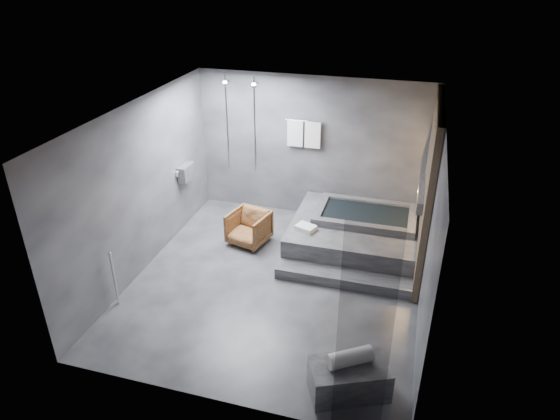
% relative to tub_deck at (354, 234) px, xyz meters
% --- Properties ---
extents(room, '(5.00, 5.04, 2.82)m').
position_rel_tub_deck_xyz_m(room, '(-0.65, -1.21, 1.48)').
color(room, '#2C2C2F').
rests_on(room, ground).
extents(tub_deck, '(2.20, 2.00, 0.50)m').
position_rel_tub_deck_xyz_m(tub_deck, '(0.00, 0.00, 0.00)').
color(tub_deck, '#313134').
rests_on(tub_deck, ground).
extents(tub_step, '(2.20, 0.36, 0.18)m').
position_rel_tub_deck_xyz_m(tub_step, '(0.00, -1.18, -0.16)').
color(tub_step, '#313134').
rests_on(tub_step, ground).
extents(concrete_bench, '(1.06, 0.85, 0.42)m').
position_rel_tub_deck_xyz_m(concrete_bench, '(0.44, -3.39, -0.04)').
color(concrete_bench, '#2F2F31').
rests_on(concrete_bench, ground).
extents(driftwood_chair, '(0.80, 0.81, 0.62)m').
position_rel_tub_deck_xyz_m(driftwood_chair, '(-1.87, -0.40, 0.06)').
color(driftwood_chair, '#482712').
rests_on(driftwood_chair, ground).
extents(rolled_towel, '(0.56, 0.46, 0.20)m').
position_rel_tub_deck_xyz_m(rolled_towel, '(0.43, -3.35, 0.27)').
color(rolled_towel, silver).
rests_on(rolled_towel, concrete_bench).
extents(deck_towel, '(0.39, 0.33, 0.09)m').
position_rel_tub_deck_xyz_m(deck_towel, '(-0.78, -0.51, 0.29)').
color(deck_towel, white).
rests_on(deck_towel, tub_deck).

